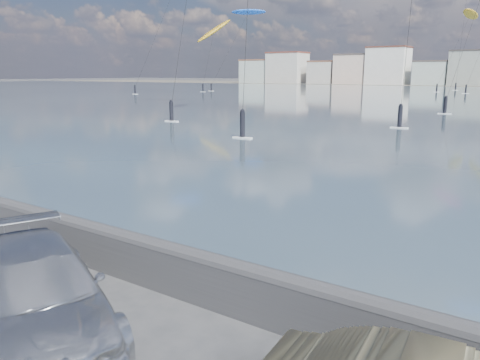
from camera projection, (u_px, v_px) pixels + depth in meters
The scene contains 6 objects.
ground at pixel (48, 353), 7.45m from camera, with size 700.00×700.00×0.00m, color #333335.
seawall at pixel (164, 263), 9.50m from camera, with size 400.00×0.36×1.08m.
car_silver at pixel (36, 293), 7.87m from camera, with size 2.06×5.07×1.47m, color silver.
kitesurfer_2 at pixel (248, 13), 121.68m from camera, with size 9.48×15.99×20.87m.
kitesurfer_5 at pixel (470, 15), 114.26m from camera, with size 6.38×17.06×19.98m.
kitesurfer_17 at pixel (214, 31), 114.63m from camera, with size 7.68×10.90×17.80m.
Camera 1 is at (6.26, -3.79, 4.35)m, focal length 35.00 mm.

